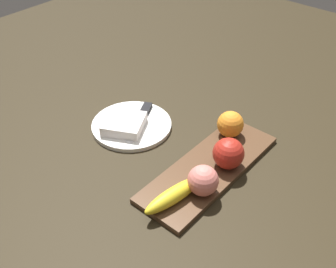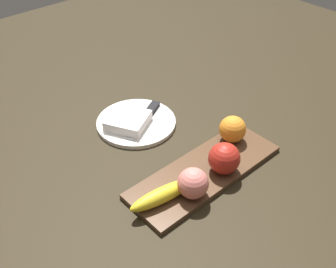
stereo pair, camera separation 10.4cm
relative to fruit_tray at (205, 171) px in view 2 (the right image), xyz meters
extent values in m
plane|color=black|center=(0.04, -0.03, -0.01)|extent=(2.40, 2.40, 0.00)
cube|color=#523723|center=(0.00, 0.00, 0.00)|extent=(0.41, 0.14, 0.01)
sphere|color=#AB251A|center=(-0.03, 0.03, 0.04)|extent=(0.08, 0.08, 0.08)
ellipsoid|color=yellow|center=(0.14, 0.01, 0.02)|extent=(0.16, 0.06, 0.04)
sphere|color=orange|center=(-0.13, -0.03, 0.04)|extent=(0.07, 0.07, 0.07)
sphere|color=#DB766B|center=(0.08, 0.04, 0.04)|extent=(0.07, 0.07, 0.07)
cylinder|color=white|center=(0.00, -0.27, 0.00)|extent=(0.22, 0.22, 0.01)
cube|color=white|center=(0.03, -0.27, 0.02)|extent=(0.14, 0.14, 0.03)
cube|color=silver|center=(0.00, -0.24, 0.01)|extent=(0.14, 0.09, 0.00)
cube|color=black|center=(-0.05, -0.27, 0.01)|extent=(0.09, 0.06, 0.01)
camera|label=1|loc=(0.62, 0.40, 0.68)|focal=43.66mm
camera|label=2|loc=(0.54, 0.47, 0.68)|focal=43.66mm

